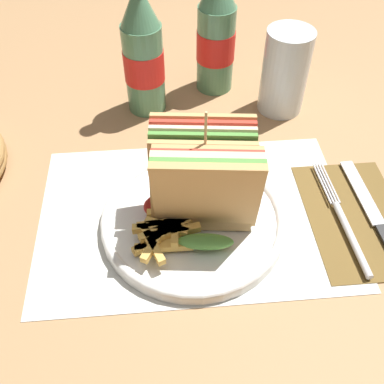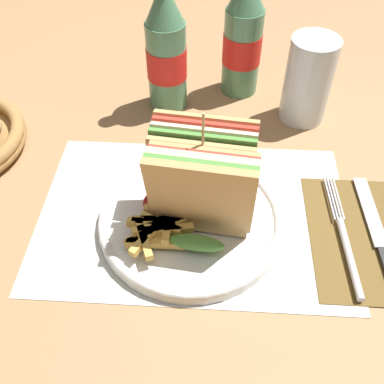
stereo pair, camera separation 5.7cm
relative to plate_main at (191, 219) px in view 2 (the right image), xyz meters
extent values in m
plane|color=#9E754C|center=(-0.03, -0.01, -0.01)|extent=(4.00, 4.00, 0.00)
cube|color=silver|center=(0.00, 0.02, -0.01)|extent=(0.41, 0.27, 0.00)
cylinder|color=white|center=(0.00, 0.00, 0.00)|extent=(0.24, 0.24, 0.01)
torus|color=white|center=(0.00, 0.00, 0.00)|extent=(0.24, 0.24, 0.01)
cube|color=tan|center=(0.01, -0.03, 0.07)|extent=(0.12, 0.05, 0.12)
cube|color=#518E3D|center=(0.01, -0.02, 0.07)|extent=(0.12, 0.05, 0.12)
cube|color=beige|center=(0.01, -0.01, 0.07)|extent=(0.12, 0.05, 0.12)
cube|color=red|center=(0.02, 0.00, 0.07)|extent=(0.12, 0.05, 0.12)
cube|color=tan|center=(0.02, 0.01, 0.07)|extent=(0.12, 0.05, 0.12)
ellipsoid|color=#518E3D|center=(0.01, -0.05, 0.02)|extent=(0.07, 0.03, 0.02)
cube|color=tan|center=(0.01, 0.00, 0.07)|extent=(0.12, 0.05, 0.12)
cube|color=#518E3D|center=(0.01, 0.00, 0.07)|extent=(0.12, 0.05, 0.12)
cube|color=beige|center=(0.01, 0.01, 0.07)|extent=(0.12, 0.05, 0.12)
cube|color=red|center=(0.01, 0.02, 0.07)|extent=(0.12, 0.05, 0.12)
cube|color=tan|center=(0.01, 0.03, 0.07)|extent=(0.12, 0.05, 0.12)
ellipsoid|color=#518E3D|center=(0.01, 0.00, 0.02)|extent=(0.07, 0.03, 0.02)
cylinder|color=tan|center=(0.01, 0.00, 0.09)|extent=(0.00, 0.00, 0.16)
cube|color=gold|center=(-0.04, -0.04, 0.01)|extent=(0.06, 0.02, 0.01)
cube|color=gold|center=(-0.03, 0.00, 0.01)|extent=(0.04, 0.04, 0.01)
cube|color=gold|center=(-0.04, -0.03, 0.01)|extent=(0.05, 0.04, 0.01)
cube|color=gold|center=(-0.04, -0.05, 0.01)|extent=(0.07, 0.01, 0.01)
cube|color=gold|center=(-0.05, -0.04, 0.01)|extent=(0.06, 0.04, 0.01)
cube|color=gold|center=(-0.04, -0.03, 0.02)|extent=(0.07, 0.04, 0.01)
cube|color=gold|center=(-0.03, -0.03, 0.02)|extent=(0.05, 0.03, 0.01)
cube|color=gold|center=(-0.03, -0.04, 0.02)|extent=(0.06, 0.02, 0.01)
cube|color=gold|center=(-0.05, -0.05, 0.02)|extent=(0.03, 0.06, 0.01)
cube|color=gold|center=(-0.02, -0.03, 0.02)|extent=(0.01, 0.05, 0.01)
cube|color=gold|center=(-0.05, -0.03, 0.02)|extent=(0.06, 0.01, 0.01)
cube|color=gold|center=(-0.04, -0.02, 0.02)|extent=(0.06, 0.01, 0.01)
cube|color=gold|center=(-0.03, -0.04, 0.02)|extent=(0.06, 0.04, 0.01)
cube|color=gold|center=(-0.03, -0.01, 0.02)|extent=(0.07, 0.01, 0.01)
cube|color=gold|center=(-0.05, -0.04, 0.02)|extent=(0.04, 0.07, 0.01)
ellipsoid|color=maroon|center=(-0.04, 0.01, 0.02)|extent=(0.05, 0.04, 0.02)
cube|color=brown|center=(0.21, -0.01, -0.01)|extent=(0.13, 0.20, 0.00)
cylinder|color=silver|center=(0.19, -0.05, 0.00)|extent=(0.01, 0.12, 0.01)
cylinder|color=silver|center=(0.18, 0.05, 0.00)|extent=(0.01, 0.08, 0.00)
cylinder|color=silver|center=(0.19, 0.05, 0.00)|extent=(0.01, 0.08, 0.00)
cylinder|color=silver|center=(0.19, 0.05, 0.00)|extent=(0.01, 0.08, 0.00)
cylinder|color=silver|center=(0.20, 0.05, 0.00)|extent=(0.01, 0.08, 0.00)
cube|color=silver|center=(0.23, 0.03, 0.00)|extent=(0.02, 0.12, 0.00)
cylinder|color=#4C7F5B|center=(-0.05, 0.26, 0.06)|extent=(0.06, 0.06, 0.14)
cylinder|color=red|center=(-0.05, 0.26, 0.07)|extent=(0.06, 0.06, 0.05)
cone|color=#4C7F5B|center=(-0.05, 0.26, 0.17)|extent=(0.06, 0.06, 0.06)
cylinder|color=#4C7F5B|center=(0.06, 0.31, 0.06)|extent=(0.06, 0.06, 0.14)
cylinder|color=red|center=(0.06, 0.31, 0.07)|extent=(0.06, 0.06, 0.05)
cylinder|color=silver|center=(0.17, 0.24, 0.06)|extent=(0.07, 0.07, 0.14)
camera|label=1|loc=(-0.03, -0.36, 0.45)|focal=42.00mm
camera|label=2|loc=(0.02, -0.36, 0.45)|focal=42.00mm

